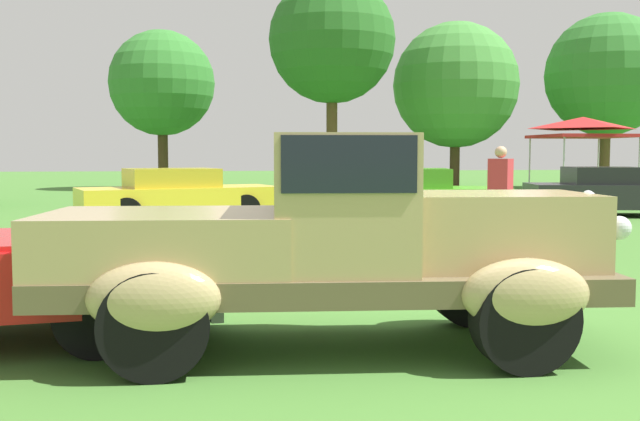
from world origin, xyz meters
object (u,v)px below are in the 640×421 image
at_px(show_car_charcoal, 608,192).
at_px(show_car_lime, 414,196).
at_px(spectator_by_row, 500,188).
at_px(show_car_yellow, 178,196).
at_px(canopy_tent_center_field, 583,126).
at_px(feature_pickup_truck, 330,241).

bearing_deg(show_car_charcoal, show_car_lime, -167.34).
bearing_deg(show_car_charcoal, spectator_by_row, -137.03).
height_order(show_car_yellow, show_car_charcoal, same).
bearing_deg(canopy_tent_center_field, show_car_yellow, -157.36).
bearing_deg(feature_pickup_truck, canopy_tent_center_field, 56.89).
bearing_deg(spectator_by_row, show_car_charcoal, 42.97).
xyz_separation_m(feature_pickup_truck, show_car_charcoal, (8.76, 11.39, -0.27)).
relative_size(feature_pickup_truck, show_car_charcoal, 1.09).
relative_size(show_car_lime, show_car_charcoal, 1.04).
relative_size(feature_pickup_truck, show_car_lime, 1.05).
bearing_deg(canopy_tent_center_field, show_car_lime, -139.75).
bearing_deg(spectator_by_row, canopy_tent_center_field, 55.04).
distance_m(feature_pickup_truck, canopy_tent_center_field, 19.45).
bearing_deg(canopy_tent_center_field, spectator_by_row, -124.96).
height_order(show_car_charcoal, canopy_tent_center_field, canopy_tent_center_field).
bearing_deg(show_car_lime, show_car_yellow, 170.35).
distance_m(feature_pickup_truck, spectator_by_row, 8.39).
relative_size(show_car_charcoal, canopy_tent_center_field, 1.53).
distance_m(show_car_lime, canopy_tent_center_field, 9.53).
bearing_deg(spectator_by_row, show_car_yellow, 147.38).
bearing_deg(show_car_yellow, show_car_charcoal, 1.66).
xyz_separation_m(show_car_yellow, show_car_charcoal, (10.53, 0.31, -0.00)).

